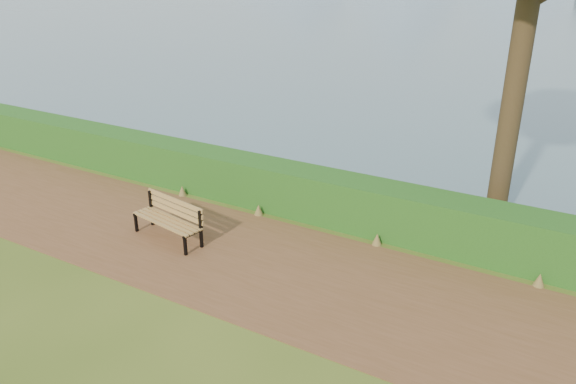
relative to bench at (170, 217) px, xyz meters
The scene contains 4 objects.
ground 2.07m from the bench, ahead, with size 140.00×140.00×0.00m, color #3F5317.
path 2.05m from the bench, ahead, with size 40.00×3.40×0.01m, color brown.
hedge 3.05m from the bench, 49.12° to the left, with size 32.00×0.85×1.00m, color #183F12.
bench is the anchor object (origin of this frame).
Camera 1 is at (4.92, -7.05, 5.12)m, focal length 35.00 mm.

